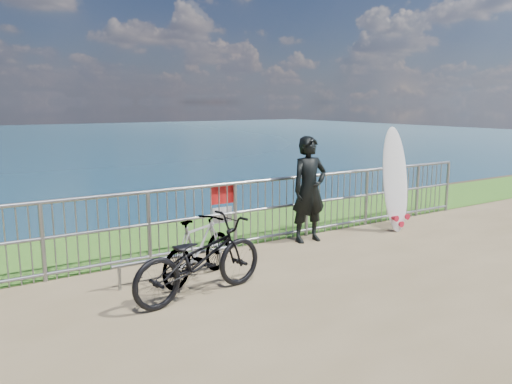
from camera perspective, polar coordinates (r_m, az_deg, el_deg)
grass_strip at (r=9.62m, az=-3.06°, el=-4.27°), size 120.00×120.00×0.00m
railing at (r=8.57m, az=0.56°, el=-2.14°), size 10.06×0.10×1.13m
surfer at (r=8.70m, az=6.10°, el=0.29°), size 0.70×0.49×1.85m
surfboard at (r=9.78m, az=15.64°, el=0.99°), size 0.62×0.58×1.98m
bicycle_near at (r=6.31m, az=-6.45°, el=-7.55°), size 1.97×0.96×0.99m
bicycle_far at (r=6.91m, az=-6.64°, el=-6.45°), size 1.50×1.03×0.88m
bike_rack at (r=7.00m, az=-9.53°, el=-7.60°), size 1.68×0.05×0.35m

